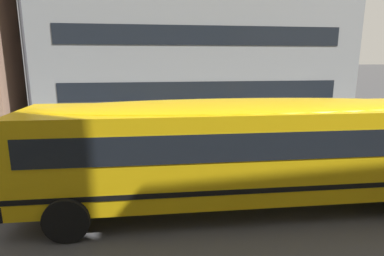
# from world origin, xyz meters

# --- Properties ---
(ground_plane) EXTENTS (400.00, 400.00, 0.00)m
(ground_plane) POSITION_xyz_m (0.00, 0.00, 0.00)
(ground_plane) COLOR #424244
(sidewalk_far) EXTENTS (120.00, 3.00, 0.01)m
(sidewalk_far) POSITION_xyz_m (0.00, 8.05, 0.01)
(sidewalk_far) COLOR gray
(sidewalk_far) RESTS_ON ground_plane
(lane_centreline) EXTENTS (110.00, 0.16, 0.01)m
(lane_centreline) POSITION_xyz_m (0.00, 0.00, 0.00)
(lane_centreline) COLOR silver
(lane_centreline) RESTS_ON ground_plane
(school_bus) EXTENTS (12.53, 3.16, 2.79)m
(school_bus) POSITION_xyz_m (0.94, -1.61, 1.66)
(school_bus) COLOR yellow
(school_bus) RESTS_ON ground_plane
(street_lamp) EXTENTS (0.44, 0.44, 6.80)m
(street_lamp) POSITION_xyz_m (-7.31, 7.35, 4.31)
(street_lamp) COLOR #38383D
(street_lamp) RESTS_ON ground_plane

